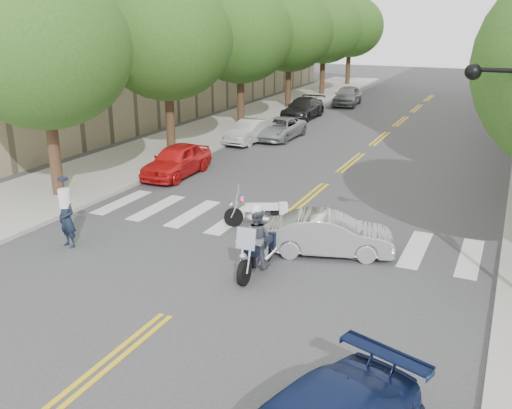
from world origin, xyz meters
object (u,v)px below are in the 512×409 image
Objects in this scene: motorcycle_police at (257,242)px; motorcycle_parked at (262,212)px; convertible at (329,234)px; officer_standing at (67,219)px.

motorcycle_parked is (-1.31, 3.24, -0.37)m from motorcycle_police.
convertible is (1.43, 1.94, -0.25)m from motorcycle_police.
convertible is at bearing -142.16° from motorcycle_parked.
motorcycle_police reaches higher than motorcycle_parked.
motorcycle_police is 2.43m from convertible.
convertible is at bearing -129.49° from motorcycle_police.
officer_standing is (-5.93, -0.81, 0.02)m from motorcycle_police.
convertible is at bearing 33.21° from officer_standing.
officer_standing is at bearing 104.47° from motorcycle_parked.
officer_standing reaches higher than motorcycle_parked.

